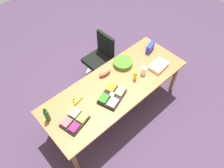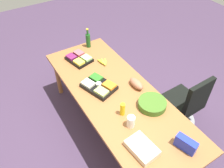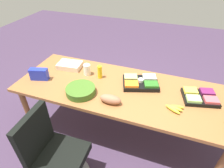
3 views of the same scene
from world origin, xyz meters
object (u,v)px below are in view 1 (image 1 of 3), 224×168
object	(u,v)px
mustard_bottle	(135,76)
fruit_platter	(75,121)
wine_bottle	(47,115)
bread_loaf	(105,72)
office_chair	(100,61)
banana_bunch	(78,99)
veggie_tray	(112,96)
mayo_jar	(143,71)
chip_bag_blue	(150,47)
sheet_cake	(159,66)
salad_bowl	(123,63)
conference_table	(116,88)

from	to	relation	value
mustard_bottle	fruit_platter	xyz separation A→B (m)	(1.20, -0.02, -0.05)
wine_bottle	bread_loaf	xyz separation A→B (m)	(-1.16, -0.10, -0.07)
office_chair	banana_bunch	world-z (taller)	office_chair
banana_bunch	mustard_bottle	bearing A→B (deg)	162.80
mustard_bottle	veggie_tray	bearing A→B (deg)	1.86
veggie_tray	banana_bunch	xyz separation A→B (m)	(0.42, -0.31, -0.01)
mayo_jar	wine_bottle	size ratio (longest dim) A/B	0.45
office_chair	veggie_tray	xyz separation A→B (m)	(0.61, 1.02, 0.43)
fruit_platter	chip_bag_blue	world-z (taller)	chip_bag_blue
sheet_cake	salad_bowl	bearing A→B (deg)	-48.61
office_chair	mayo_jar	size ratio (longest dim) A/B	6.61
conference_table	mustard_bottle	xyz separation A→B (m)	(-0.32, 0.12, 0.15)
banana_bunch	chip_bag_blue	size ratio (longest dim) A/B	0.90
salad_bowl	conference_table	bearing A→B (deg)	32.14
veggie_tray	salad_bowl	bearing A→B (deg)	-147.62
salad_bowl	fruit_platter	distance (m)	1.33
conference_table	mustard_bottle	distance (m)	0.37
banana_bunch	chip_bag_blue	world-z (taller)	chip_bag_blue
sheet_cake	salad_bowl	distance (m)	0.62
mayo_jar	wine_bottle	distance (m)	1.68
office_chair	conference_table	bearing A→B (deg)	65.83
mayo_jar	veggie_tray	world-z (taller)	mayo_jar
sheet_cake	bread_loaf	bearing A→B (deg)	-32.68
salad_bowl	bread_loaf	xyz separation A→B (m)	(0.38, -0.04, 0.01)
veggie_tray	chip_bag_blue	distance (m)	1.27
mustard_bottle	banana_bunch	xyz separation A→B (m)	(0.95, -0.29, -0.06)
veggie_tray	mustard_bottle	world-z (taller)	mustard_bottle
veggie_tray	office_chair	bearing A→B (deg)	-120.77
office_chair	sheet_cake	xyz separation A→B (m)	(-0.41, 1.10, 0.43)
conference_table	banana_bunch	xyz separation A→B (m)	(0.64, -0.18, 0.09)
mayo_jar	fruit_platter	world-z (taller)	mayo_jar
chip_bag_blue	fruit_platter	bearing A→B (deg)	7.93
mustard_bottle	chip_bag_blue	distance (m)	0.76
mayo_jar	wine_bottle	world-z (taller)	wine_bottle
veggie_tray	salad_bowl	size ratio (longest dim) A/B	1.46
mayo_jar	fruit_platter	size ratio (longest dim) A/B	0.35
chip_bag_blue	banana_bunch	bearing A→B (deg)	-0.15
mustard_bottle	sheet_cake	bearing A→B (deg)	169.38
fruit_platter	chip_bag_blue	bearing A→B (deg)	-172.07
conference_table	fruit_platter	distance (m)	0.90
mayo_jar	wine_bottle	xyz separation A→B (m)	(1.64, -0.33, 0.05)
veggie_tray	banana_bunch	distance (m)	0.53
conference_table	mustard_bottle	world-z (taller)	mustard_bottle
conference_table	salad_bowl	bearing A→B (deg)	-147.86
conference_table	office_chair	world-z (taller)	office_chair
conference_table	fruit_platter	xyz separation A→B (m)	(0.89, 0.09, 0.10)
sheet_cake	chip_bag_blue	bearing A→B (deg)	-119.07
sheet_cake	wine_bottle	distance (m)	1.99
conference_table	chip_bag_blue	distance (m)	1.05
chip_bag_blue	salad_bowl	bearing A→B (deg)	-7.38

